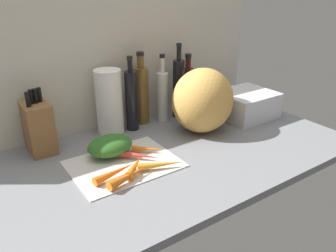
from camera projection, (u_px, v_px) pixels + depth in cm
name	position (u px, v px, depth cm)	size (l,w,h in cm)	color
ground_plane	(142.00, 163.00, 126.98)	(170.00, 80.00, 3.00)	slate
wall_back	(95.00, 61.00, 143.28)	(170.00, 3.00, 60.00)	beige
cutting_board	(124.00, 163.00, 122.87)	(38.22, 29.53, 0.80)	beige
carrot_0	(139.00, 156.00, 124.47)	(2.80, 2.80, 15.98)	red
carrot_1	(115.00, 172.00, 113.77)	(2.99, 2.99, 16.88)	orange
carrot_2	(161.00, 164.00, 118.64)	(2.83, 2.83, 16.64)	orange
carrot_3	(135.00, 167.00, 116.95)	(3.19, 3.19, 13.43)	orange
carrot_4	(111.00, 145.00, 132.89)	(2.04, 2.04, 17.87)	orange
carrot_5	(147.00, 149.00, 129.72)	(2.45, 2.45, 12.04)	orange
carrot_6	(129.00, 176.00, 111.30)	(3.36, 3.36, 16.89)	orange
carrot_7	(119.00, 143.00, 134.19)	(2.96, 2.96, 13.67)	#B2264C
carrot_greens_pile	(110.00, 146.00, 126.98)	(17.42, 13.40, 7.37)	#2D6023
winter_squash	(203.00, 101.00, 144.71)	(27.56, 25.04, 28.26)	gold
knife_block	(39.00, 127.00, 128.58)	(9.44, 13.57, 25.32)	brown
paper_towel_roll	(109.00, 102.00, 143.68)	(11.46, 11.46, 27.98)	white
bottle_0	(132.00, 100.00, 146.36)	(5.52, 5.52, 33.03)	black
bottle_1	(141.00, 94.00, 153.39)	(6.61, 6.61, 33.18)	brown
bottle_2	(162.00, 95.00, 156.72)	(5.29, 5.29, 31.60)	silver
bottle_3	(178.00, 87.00, 160.29)	(5.56, 5.56, 35.58)	black
bottle_4	(188.00, 87.00, 169.50)	(5.68, 5.68, 28.84)	#471919
dish_rack	(246.00, 104.00, 163.54)	(25.57, 23.29, 12.34)	silver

